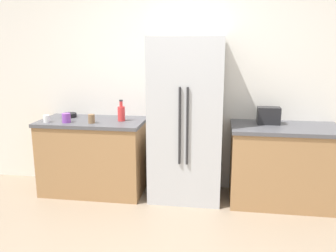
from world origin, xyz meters
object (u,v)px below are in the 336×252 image
(cup_b, at_px, (91,119))
(cup_c, at_px, (47,119))
(cup_a, at_px, (66,118))
(toaster, at_px, (269,116))
(refrigerator, at_px, (186,120))
(bowl_a, at_px, (69,115))
(bottle_a, at_px, (121,113))

(cup_b, height_order, cup_c, cup_b)
(cup_b, relative_size, cup_c, 1.23)
(cup_a, bearing_deg, toaster, 6.75)
(refrigerator, bearing_deg, cup_b, -171.15)
(cup_c, distance_m, bowl_a, 0.35)
(bottle_a, distance_m, cup_b, 0.35)
(bowl_a, bearing_deg, bottle_a, -9.70)
(refrigerator, bearing_deg, bowl_a, 175.13)
(refrigerator, distance_m, toaster, 0.91)
(refrigerator, xyz_separation_m, bowl_a, (-1.45, 0.12, -0.01))
(bottle_a, relative_size, bowl_a, 1.43)
(bottle_a, bearing_deg, cup_c, -165.99)
(refrigerator, distance_m, cup_a, 1.36)
(refrigerator, relative_size, toaster, 7.43)
(cup_c, xyz_separation_m, bowl_a, (0.13, 0.32, -0.02))
(toaster, xyz_separation_m, cup_a, (-2.25, -0.27, -0.04))
(refrigerator, xyz_separation_m, cup_a, (-1.35, -0.18, 0.02))
(cup_a, distance_m, cup_c, 0.23)
(refrigerator, height_order, cup_a, refrigerator)
(toaster, height_order, bowl_a, toaster)
(toaster, distance_m, bowl_a, 2.35)
(bottle_a, bearing_deg, refrigerator, -0.39)
(bottle_a, distance_m, cup_a, 0.62)
(toaster, bearing_deg, cup_c, -173.33)
(bottle_a, xyz_separation_m, cup_b, (-0.30, -0.17, -0.04))
(cup_b, xyz_separation_m, cup_c, (-0.52, -0.04, -0.01))
(toaster, distance_m, cup_a, 2.27)
(refrigerator, xyz_separation_m, cup_b, (-1.05, -0.16, 0.02))
(cup_a, bearing_deg, cup_c, -174.07)
(refrigerator, distance_m, bottle_a, 0.76)
(toaster, height_order, cup_c, toaster)
(cup_a, height_order, cup_c, cup_a)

